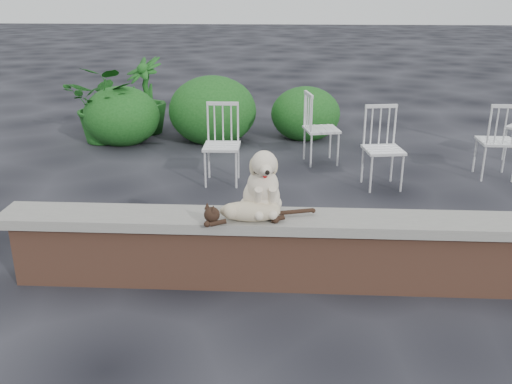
# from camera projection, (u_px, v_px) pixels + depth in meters

# --- Properties ---
(ground) EXTENTS (60.00, 60.00, 0.00)m
(ground) POSITION_uv_depth(u_px,v_px,m) (396.00, 286.00, 4.45)
(ground) COLOR black
(ground) RESTS_ON ground
(brick_wall) EXTENTS (6.00, 0.30, 0.50)m
(brick_wall) POSITION_uv_depth(u_px,v_px,m) (399.00, 258.00, 4.36)
(brick_wall) COLOR brown
(brick_wall) RESTS_ON ground
(capstone) EXTENTS (6.20, 0.40, 0.08)m
(capstone) POSITION_uv_depth(u_px,v_px,m) (402.00, 224.00, 4.26)
(capstone) COLOR slate
(capstone) RESTS_ON brick_wall
(dog) EXTENTS (0.44, 0.53, 0.54)m
(dog) POSITION_uv_depth(u_px,v_px,m) (262.00, 180.00, 4.25)
(dog) COLOR beige
(dog) RESTS_ON capstone
(cat) EXTENTS (1.04, 0.44, 0.17)m
(cat) POSITION_uv_depth(u_px,v_px,m) (250.00, 210.00, 4.18)
(cat) COLOR tan
(cat) RESTS_ON capstone
(chair_e) EXTENTS (0.67, 0.67, 0.94)m
(chair_e) POSITION_uv_depth(u_px,v_px,m) (322.00, 128.00, 7.36)
(chair_e) COLOR white
(chair_e) RESTS_ON ground
(chair_b) EXTENTS (0.64, 0.64, 0.94)m
(chair_b) POSITION_uv_depth(u_px,v_px,m) (383.00, 148.00, 6.46)
(chair_b) COLOR white
(chair_b) RESTS_ON ground
(chair_a) EXTENTS (0.57, 0.57, 0.94)m
(chair_a) POSITION_uv_depth(u_px,v_px,m) (222.00, 145.00, 6.60)
(chair_a) COLOR white
(chair_a) RESTS_ON ground
(chair_c) EXTENTS (0.57, 0.57, 0.94)m
(chair_c) POSITION_uv_depth(u_px,v_px,m) (497.00, 140.00, 6.80)
(chair_c) COLOR white
(chair_c) RESTS_ON ground
(potted_plant_a) EXTENTS (1.16, 1.04, 1.15)m
(potted_plant_a) POSITION_uv_depth(u_px,v_px,m) (104.00, 104.00, 8.30)
(potted_plant_a) COLOR #144915
(potted_plant_a) RESTS_ON ground
(potted_plant_b) EXTENTS (0.94, 0.94, 1.19)m
(potted_plant_b) POSITION_uv_depth(u_px,v_px,m) (145.00, 96.00, 8.82)
(potted_plant_b) COLOR #144915
(potted_plant_b) RESTS_ON ground
(shrubbery) EXTENTS (3.82, 1.43, 1.03)m
(shrubbery) POSITION_uv_depth(u_px,v_px,m) (209.00, 113.00, 8.42)
(shrubbery) COLOR #144915
(shrubbery) RESTS_ON ground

